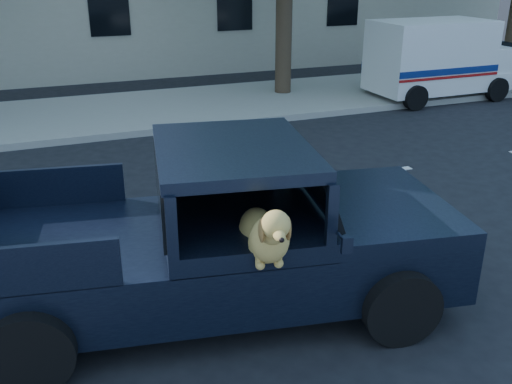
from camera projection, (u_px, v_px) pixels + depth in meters
The scene contains 5 objects.
ground at pixel (221, 329), 5.93m from camera, with size 120.00×120.00×0.00m, color black.
far_sidewalk at pixel (101, 114), 13.81m from camera, with size 60.00×4.00×0.15m, color gray.
lane_stripes at pixel (270, 189), 9.53m from camera, with size 21.60×0.14×0.01m, color silver, non-canonical shape.
pickup_truck at pixel (205, 257), 6.07m from camera, with size 5.41×3.06×1.84m.
mail_truck at pixel (437, 65), 15.35m from camera, with size 3.84×1.98×2.09m.
Camera 1 is at (-1.48, -4.73, 3.56)m, focal length 40.00 mm.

